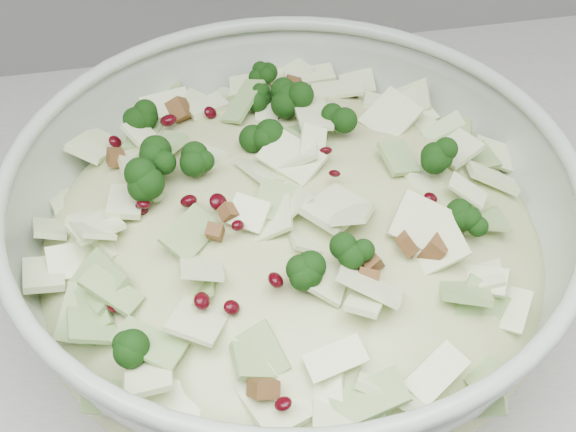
{
  "coord_description": "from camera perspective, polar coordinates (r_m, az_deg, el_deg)",
  "views": [
    {
      "loc": [
        0.64,
        1.23,
        1.4
      ],
      "look_at": [
        0.71,
        1.6,
        1.01
      ],
      "focal_mm": 50.0,
      "sensor_mm": 36.0,
      "label": 1
    }
  ],
  "objects": [
    {
      "name": "salad",
      "position": [
        0.54,
        0.26,
        -0.7
      ],
      "size": [
        0.39,
        0.39,
        0.15
      ],
      "rotation": [
        0.0,
        0.0,
        -0.11
      ],
      "color": "beige",
      "rests_on": "mixing_bowl"
    },
    {
      "name": "mixing_bowl",
      "position": [
        0.56,
        0.25,
        -2.46
      ],
      "size": [
        0.49,
        0.49,
        0.15
      ],
      "rotation": [
        0.0,
        0.0,
        -0.34
      ],
      "color": "#AABAA9",
      "rests_on": "counter"
    }
  ]
}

